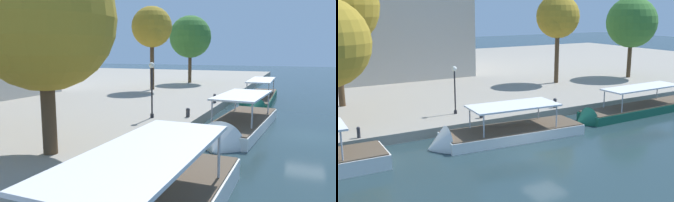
% 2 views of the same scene
% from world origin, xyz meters
% --- Properties ---
extents(ground_plane, '(220.00, 220.00, 0.00)m').
position_xyz_m(ground_plane, '(0.00, 0.00, 0.00)').
color(ground_plane, '#23383D').
extents(tour_boat_1, '(12.14, 4.06, 3.91)m').
position_xyz_m(tour_boat_1, '(-0.96, 4.46, 0.26)').
color(tour_boat_1, silver).
rests_on(tour_boat_1, ground_plane).
extents(tour_boat_2, '(14.22, 2.80, 3.59)m').
position_xyz_m(tour_boat_2, '(13.11, 4.62, 0.30)').
color(tour_boat_2, '#14513D').
rests_on(tour_boat_2, ground_plane).
extents(mooring_bollard_0, '(0.31, 0.31, 0.69)m').
position_xyz_m(mooring_bollard_0, '(-0.47, 8.29, 1.12)').
color(mooring_bollard_0, '#2D2D33').
rests_on(mooring_bollard_0, dock_promenade).
extents(mooring_bollard_1, '(0.25, 0.25, 0.81)m').
position_xyz_m(mooring_bollard_1, '(-10.20, 7.91, 1.18)').
color(mooring_bollard_1, '#2D2D33').
rests_on(mooring_bollard_1, dock_promenade).
extents(mooring_bollard_2, '(0.32, 0.32, 0.88)m').
position_xyz_m(mooring_bollard_2, '(6.94, 8.09, 1.22)').
color(mooring_bollard_2, '#2D2D33').
rests_on(mooring_bollard_2, dock_promenade).
extents(lamp_post, '(0.42, 0.42, 4.08)m').
position_xyz_m(lamp_post, '(-1.71, 10.66, 3.38)').
color(lamp_post, black).
rests_on(lamp_post, dock_promenade).
extents(tree_0, '(6.45, 6.45, 10.31)m').
position_xyz_m(tree_0, '(25.60, 16.79, 7.75)').
color(tree_0, '#4C3823').
rests_on(tree_0, dock_promenade).
extents(tree_1, '(5.11, 5.11, 10.46)m').
position_xyz_m(tree_1, '(14.87, 18.26, 8.55)').
color(tree_1, '#4C3823').
rests_on(tree_1, dock_promenade).
extents(tree_2, '(6.70, 6.64, 9.66)m').
position_xyz_m(tree_2, '(-11.61, 11.71, 6.90)').
color(tree_2, '#4C3823').
rests_on(tree_2, dock_promenade).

